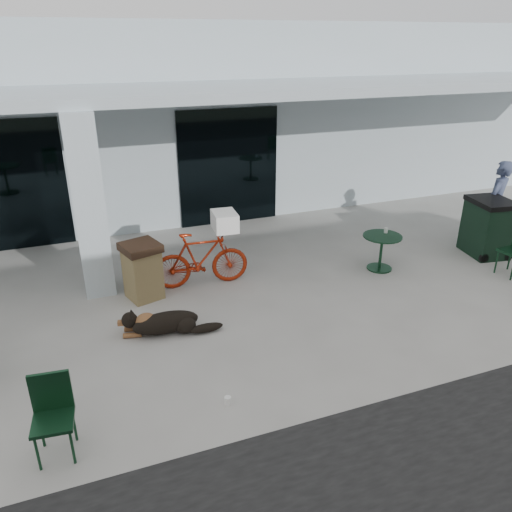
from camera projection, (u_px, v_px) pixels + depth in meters
name	position (u px, v px, depth m)	size (l,w,h in m)	color
ground	(219.00, 342.00, 7.41)	(80.00, 80.00, 0.00)	#ACAAA2
building	(127.00, 112.00, 13.78)	(22.00, 7.00, 4.50)	silver
storefront_glass_right	(229.00, 167.00, 11.72)	(2.40, 0.06, 2.70)	black
column	(89.00, 208.00, 8.27)	(0.50, 0.50, 3.12)	silver
overhang	(157.00, 93.00, 9.21)	(22.00, 2.80, 0.18)	silver
bicycle	(201.00, 259.00, 8.92)	(0.48, 1.71, 1.03)	#A4250D
laundry_basket	(225.00, 221.00, 8.76)	(0.55, 0.40, 0.32)	white
dog	(166.00, 322.00, 7.57)	(1.16, 0.39, 0.39)	black
cup_near_dog	(228.00, 400.00, 6.13)	(0.08, 0.08, 0.10)	white
cafe_chair_near	(53.00, 420.00, 5.22)	(0.42, 0.46, 0.93)	#13361F
cafe_table_far	(381.00, 252.00, 9.62)	(0.74, 0.74, 0.69)	#13361F
person	(496.00, 203.00, 10.61)	(0.67, 0.44, 1.83)	#3B4664
cup_on_table	(386.00, 230.00, 9.60)	(0.07, 0.07, 0.10)	white
trash_receptacle	(143.00, 271.00, 8.49)	(0.59, 0.59, 1.00)	olive
wheeled_bin	(488.00, 227.00, 10.21)	(0.72, 0.92, 1.17)	black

